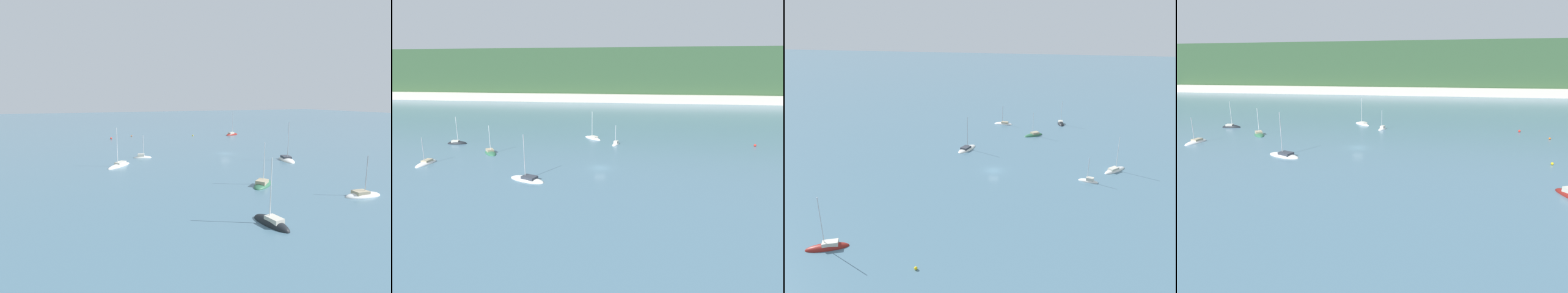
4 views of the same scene
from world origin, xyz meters
The scene contains 10 objects.
ground_plane centered at (0.00, 0.00, 0.00)m, with size 600.00×600.00×0.00m, color slate.
hillside_ridge centered at (0.00, 193.26, 19.50)m, with size 446.62×73.88×39.00m.
shore_town_strip centered at (0.00, 152.82, 2.97)m, with size 379.63×6.00×5.93m.
sailboat_0 centered at (-15.24, -10.70, 0.10)m, with size 9.37×5.93×11.04m.
sailboat_1 centered at (-33.16, 9.30, 0.11)m, with size 6.68×7.44×9.06m.
sailboat_2 centered at (-45.23, -2.73, 0.08)m, with size 3.18×7.20×7.82m.
sailboat_3 centered at (-49.20, 18.92, 0.09)m, with size 6.60×2.97×9.92m.
sailboat_4 centered at (-5.67, 32.53, 0.11)m, with size 7.35×7.30×10.24m.
sailboat_5 centered at (2.74, 24.89, 0.15)m, with size 2.93×5.27×7.00m.
mooring_buoy_2 centered at (46.85, 28.19, 0.38)m, with size 0.75×0.75×0.75m.
Camera 2 is at (6.64, -72.06, 24.01)m, focal length 28.00 mm.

